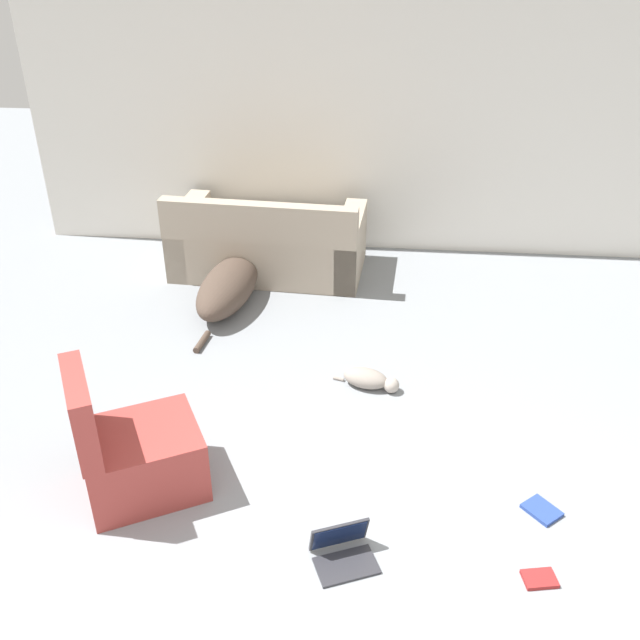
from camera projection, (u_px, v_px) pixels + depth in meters
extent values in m
cube|color=silver|center=(390.00, 114.00, 6.68)|extent=(7.01, 0.06, 2.73)
cube|color=tan|center=(269.00, 247.00, 6.80)|extent=(1.82, 1.01, 0.46)
cube|color=tan|center=(258.00, 223.00, 6.26)|extent=(1.78, 0.25, 0.36)
cube|color=tan|center=(351.00, 246.00, 6.66)|extent=(0.26, 0.91, 0.60)
cube|color=tan|center=(189.00, 235.00, 6.87)|extent=(0.26, 0.91, 0.60)
ellipsoid|color=#4C3D33|center=(228.00, 286.00, 6.23)|extent=(0.56, 1.15, 0.35)
sphere|color=black|center=(249.00, 262.00, 6.78)|extent=(0.26, 0.26, 0.23)
cylinder|color=#4C3D33|center=(202.00, 342.00, 5.72)|extent=(0.08, 0.28, 0.05)
ellipsoid|color=gray|center=(365.00, 378.00, 5.21)|extent=(0.37, 0.27, 0.14)
sphere|color=#A89E93|center=(391.00, 385.00, 5.15)|extent=(0.14, 0.14, 0.11)
cylinder|color=gray|center=(339.00, 379.00, 5.30)|extent=(0.09, 0.05, 0.02)
cube|color=#2D2D33|center=(346.00, 566.00, 3.81)|extent=(0.38, 0.31, 0.02)
cube|color=#2D2D33|center=(339.00, 534.00, 3.86)|extent=(0.33, 0.19, 0.20)
cube|color=#0F1938|center=(340.00, 536.00, 3.85)|extent=(0.30, 0.17, 0.18)
cube|color=#28428E|center=(542.00, 510.00, 4.15)|extent=(0.25, 0.25, 0.02)
cube|color=maroon|center=(539.00, 579.00, 3.73)|extent=(0.19, 0.15, 0.02)
cube|color=#993833|center=(143.00, 460.00, 4.24)|extent=(0.86, 0.81, 0.41)
cube|color=#993833|center=(81.00, 412.00, 3.92)|extent=(0.37, 0.55, 0.46)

